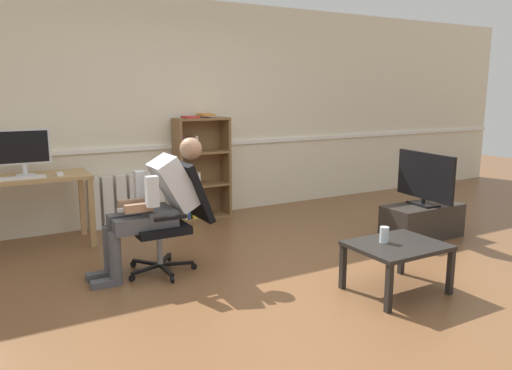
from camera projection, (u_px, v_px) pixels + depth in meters
name	position (u px, v px, depth m)	size (l,w,h in m)	color
ground_plane	(291.00, 285.00, 4.11)	(18.00, 18.00, 0.00)	brown
back_wall	(174.00, 111.00, 6.12)	(12.00, 0.13, 2.70)	beige
computer_desk	(26.00, 188.00, 4.96)	(1.24, 0.60, 0.76)	tan
imac_monitor	(23.00, 149.00, 4.96)	(0.51, 0.14, 0.47)	silver
keyboard	(23.00, 178.00, 4.80)	(0.42, 0.12, 0.02)	white
computer_mouse	(60.00, 174.00, 4.98)	(0.06, 0.10, 0.03)	white
bookshelf	(199.00, 170.00, 6.20)	(0.68, 0.29, 1.32)	brown
radiator	(128.00, 200.00, 5.90)	(0.90, 0.08, 0.62)	white
office_chair	(174.00, 213.00, 4.40)	(0.78, 0.61, 0.98)	black
person_seated	(156.00, 202.00, 4.30)	(1.05, 0.40, 1.19)	#4C4C51
tv_stand	(422.00, 221.00, 5.42)	(0.90, 0.42, 0.37)	#2D2823
tv_screen	(425.00, 178.00, 5.33)	(0.23, 0.82, 0.57)	black
coffee_table	(397.00, 250.00, 3.93)	(0.73, 0.58, 0.40)	black
drinking_glass	(384.00, 235.00, 3.94)	(0.07, 0.07, 0.13)	silver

